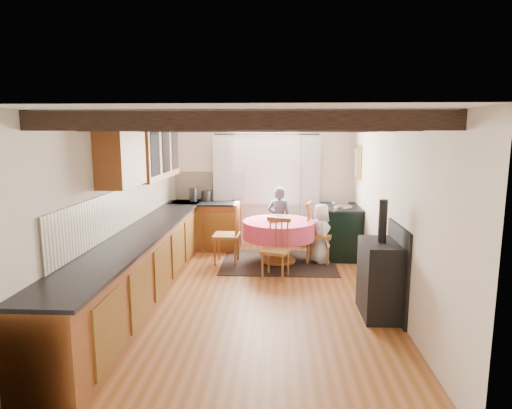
# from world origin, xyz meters

# --- Properties ---
(floor) EXTENTS (3.60, 5.50, 0.00)m
(floor) POSITION_xyz_m (0.00, 0.00, 0.00)
(floor) COLOR #9F5C35
(floor) RESTS_ON ground
(ceiling) EXTENTS (3.60, 5.50, 0.00)m
(ceiling) POSITION_xyz_m (0.00, 0.00, 2.40)
(ceiling) COLOR white
(ceiling) RESTS_ON ground
(wall_back) EXTENTS (3.60, 0.00, 2.40)m
(wall_back) POSITION_xyz_m (0.00, 2.75, 1.20)
(wall_back) COLOR silver
(wall_back) RESTS_ON ground
(wall_front) EXTENTS (3.60, 0.00, 2.40)m
(wall_front) POSITION_xyz_m (0.00, -2.75, 1.20)
(wall_front) COLOR silver
(wall_front) RESTS_ON ground
(wall_left) EXTENTS (0.00, 5.50, 2.40)m
(wall_left) POSITION_xyz_m (-1.80, 0.00, 1.20)
(wall_left) COLOR silver
(wall_left) RESTS_ON ground
(wall_right) EXTENTS (0.00, 5.50, 2.40)m
(wall_right) POSITION_xyz_m (1.80, 0.00, 1.20)
(wall_right) COLOR silver
(wall_right) RESTS_ON ground
(beam_a) EXTENTS (3.60, 0.16, 0.16)m
(beam_a) POSITION_xyz_m (0.00, -2.00, 2.31)
(beam_a) COLOR #38241C
(beam_a) RESTS_ON ceiling
(beam_b) EXTENTS (3.60, 0.16, 0.16)m
(beam_b) POSITION_xyz_m (0.00, -1.00, 2.31)
(beam_b) COLOR #38241C
(beam_b) RESTS_ON ceiling
(beam_c) EXTENTS (3.60, 0.16, 0.16)m
(beam_c) POSITION_xyz_m (0.00, 0.00, 2.31)
(beam_c) COLOR #38241C
(beam_c) RESTS_ON ceiling
(beam_d) EXTENTS (3.60, 0.16, 0.16)m
(beam_d) POSITION_xyz_m (0.00, 1.00, 2.31)
(beam_d) COLOR #38241C
(beam_d) RESTS_ON ceiling
(beam_e) EXTENTS (3.60, 0.16, 0.16)m
(beam_e) POSITION_xyz_m (0.00, 2.00, 2.31)
(beam_e) COLOR #38241C
(beam_e) RESTS_ON ceiling
(splash_left) EXTENTS (0.02, 4.50, 0.55)m
(splash_left) POSITION_xyz_m (-1.78, 0.30, 1.20)
(splash_left) COLOR beige
(splash_left) RESTS_ON wall_left
(splash_back) EXTENTS (1.40, 0.02, 0.55)m
(splash_back) POSITION_xyz_m (-1.00, 2.73, 1.20)
(splash_back) COLOR beige
(splash_back) RESTS_ON wall_back
(base_cabinet_left) EXTENTS (0.60, 5.30, 0.88)m
(base_cabinet_left) POSITION_xyz_m (-1.50, 0.00, 0.44)
(base_cabinet_left) COLOR brown
(base_cabinet_left) RESTS_ON floor
(base_cabinet_back) EXTENTS (1.30, 0.60, 0.88)m
(base_cabinet_back) POSITION_xyz_m (-1.05, 2.45, 0.44)
(base_cabinet_back) COLOR brown
(base_cabinet_back) RESTS_ON floor
(worktop_left) EXTENTS (0.64, 5.30, 0.04)m
(worktop_left) POSITION_xyz_m (-1.48, 0.00, 0.90)
(worktop_left) COLOR black
(worktop_left) RESTS_ON base_cabinet_left
(worktop_back) EXTENTS (1.30, 0.64, 0.04)m
(worktop_back) POSITION_xyz_m (-1.05, 2.43, 0.90)
(worktop_back) COLOR black
(worktop_back) RESTS_ON base_cabinet_back
(wall_cabinet_glass) EXTENTS (0.34, 1.80, 0.90)m
(wall_cabinet_glass) POSITION_xyz_m (-1.63, 1.20, 1.95)
(wall_cabinet_glass) COLOR brown
(wall_cabinet_glass) RESTS_ON wall_left
(wall_cabinet_solid) EXTENTS (0.34, 0.90, 0.70)m
(wall_cabinet_solid) POSITION_xyz_m (-1.63, -0.30, 1.90)
(wall_cabinet_solid) COLOR brown
(wall_cabinet_solid) RESTS_ON wall_left
(window_frame) EXTENTS (1.34, 0.03, 1.54)m
(window_frame) POSITION_xyz_m (0.10, 2.73, 1.60)
(window_frame) COLOR white
(window_frame) RESTS_ON wall_back
(window_pane) EXTENTS (1.20, 0.01, 1.40)m
(window_pane) POSITION_xyz_m (0.10, 2.74, 1.60)
(window_pane) COLOR white
(window_pane) RESTS_ON wall_back
(curtain_left) EXTENTS (0.35, 0.10, 2.10)m
(curtain_left) POSITION_xyz_m (-0.75, 2.65, 1.10)
(curtain_left) COLOR silver
(curtain_left) RESTS_ON wall_back
(curtain_right) EXTENTS (0.35, 0.10, 2.10)m
(curtain_right) POSITION_xyz_m (0.95, 2.65, 1.10)
(curtain_right) COLOR silver
(curtain_right) RESTS_ON wall_back
(curtain_rod) EXTENTS (2.00, 0.03, 0.03)m
(curtain_rod) POSITION_xyz_m (0.10, 2.65, 2.20)
(curtain_rod) COLOR black
(curtain_rod) RESTS_ON wall_back
(wall_picture) EXTENTS (0.04, 0.50, 0.60)m
(wall_picture) POSITION_xyz_m (1.77, 2.30, 1.70)
(wall_picture) COLOR gold
(wall_picture) RESTS_ON wall_right
(wall_plate) EXTENTS (0.30, 0.02, 0.30)m
(wall_plate) POSITION_xyz_m (1.05, 2.72, 1.70)
(wall_plate) COLOR silver
(wall_plate) RESTS_ON wall_back
(rug) EXTENTS (1.94, 1.51, 0.01)m
(rug) POSITION_xyz_m (0.35, 1.59, 0.01)
(rug) COLOR black
(rug) RESTS_ON floor
(dining_table) EXTENTS (1.23, 1.23, 0.74)m
(dining_table) POSITION_xyz_m (0.35, 1.59, 0.37)
(dining_table) COLOR #F23F7A
(dining_table) RESTS_ON floor
(chair_near) EXTENTS (0.50, 0.52, 0.93)m
(chair_near) POSITION_xyz_m (0.30, 0.81, 0.46)
(chair_near) COLOR brown
(chair_near) RESTS_ON floor
(chair_left) EXTENTS (0.49, 0.47, 1.05)m
(chair_left) POSITION_xyz_m (-0.55, 1.53, 0.52)
(chair_left) COLOR brown
(chair_left) RESTS_ON floor
(chair_right) EXTENTS (0.56, 0.54, 1.05)m
(chair_right) POSITION_xyz_m (1.05, 1.67, 0.53)
(chair_right) COLOR brown
(chair_right) RESTS_ON floor
(aga_range) EXTENTS (0.66, 1.02, 0.94)m
(aga_range) POSITION_xyz_m (1.47, 2.09, 0.47)
(aga_range) COLOR black
(aga_range) RESTS_ON floor
(cast_iron_stove) EXTENTS (0.43, 0.72, 1.44)m
(cast_iron_stove) POSITION_xyz_m (1.58, -0.50, 0.72)
(cast_iron_stove) COLOR black
(cast_iron_stove) RESTS_ON floor
(child_far) EXTENTS (0.51, 0.41, 1.23)m
(child_far) POSITION_xyz_m (0.35, 2.32, 0.62)
(child_far) COLOR #2F373F
(child_far) RESTS_ON floor
(child_right) EXTENTS (0.43, 0.56, 1.03)m
(child_right) POSITION_xyz_m (1.07, 1.64, 0.51)
(child_right) COLOR silver
(child_right) RESTS_ON floor
(bowl_a) EXTENTS (0.32, 0.32, 0.06)m
(bowl_a) POSITION_xyz_m (0.27, 1.55, 0.77)
(bowl_a) COLOR silver
(bowl_a) RESTS_ON dining_table
(bowl_b) EXTENTS (0.27, 0.27, 0.06)m
(bowl_b) POSITION_xyz_m (0.37, 1.78, 0.77)
(bowl_b) COLOR silver
(bowl_b) RESTS_ON dining_table
(cup) EXTENTS (0.14, 0.14, 0.10)m
(cup) POSITION_xyz_m (0.35, 1.59, 0.79)
(cup) COLOR silver
(cup) RESTS_ON dining_table
(canister_tall) EXTENTS (0.15, 0.15, 0.26)m
(canister_tall) POSITION_xyz_m (-1.30, 2.49, 1.05)
(canister_tall) COLOR #262628
(canister_tall) RESTS_ON worktop_back
(canister_wide) EXTENTS (0.18, 0.18, 0.20)m
(canister_wide) POSITION_xyz_m (-1.06, 2.56, 1.02)
(canister_wide) COLOR #262628
(canister_wide) RESTS_ON worktop_back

